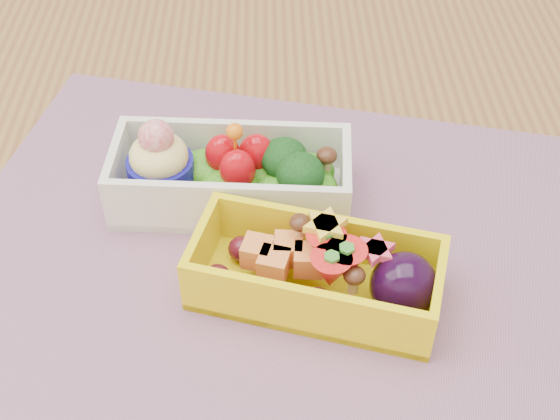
{
  "coord_description": "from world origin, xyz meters",
  "views": [
    {
      "loc": [
        0.01,
        -0.42,
        1.19
      ],
      "look_at": [
        0.02,
        -0.0,
        0.79
      ],
      "focal_mm": 48.71,
      "sensor_mm": 36.0,
      "label": 1
    }
  ],
  "objects_px": {
    "table": "(257,318)",
    "bento_yellow": "(321,273)",
    "placemat": "(271,249)",
    "bento_white": "(230,175)"
  },
  "relations": [
    {
      "from": "table",
      "to": "bento_yellow",
      "type": "relative_size",
      "value": 6.17
    },
    {
      "from": "placemat",
      "to": "bento_yellow",
      "type": "xyz_separation_m",
      "value": [
        0.04,
        -0.05,
        0.03
      ]
    },
    {
      "from": "table",
      "to": "bento_yellow",
      "type": "height_order",
      "value": "bento_yellow"
    },
    {
      "from": "bento_white",
      "to": "bento_yellow",
      "type": "relative_size",
      "value": 1.03
    },
    {
      "from": "table",
      "to": "bento_yellow",
      "type": "bearing_deg",
      "value": -50.03
    },
    {
      "from": "placemat",
      "to": "bento_yellow",
      "type": "height_order",
      "value": "bento_yellow"
    },
    {
      "from": "placemat",
      "to": "table",
      "type": "bearing_deg",
      "value": 142.51
    },
    {
      "from": "table",
      "to": "bento_white",
      "type": "xyz_separation_m",
      "value": [
        -0.02,
        0.05,
        0.13
      ]
    },
    {
      "from": "table",
      "to": "bento_yellow",
      "type": "xyz_separation_m",
      "value": [
        0.05,
        -0.06,
        0.13
      ]
    },
    {
      "from": "table",
      "to": "placemat",
      "type": "xyz_separation_m",
      "value": [
        0.01,
        -0.01,
        0.1
      ]
    }
  ]
}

